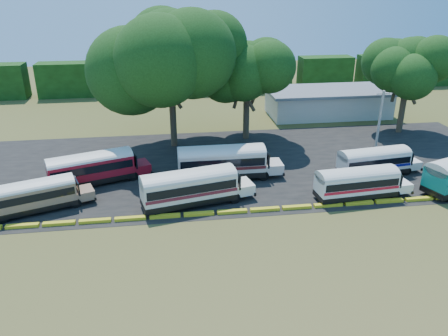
{
  "coord_description": "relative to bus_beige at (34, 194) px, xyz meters",
  "views": [
    {
      "loc": [
        -6.99,
        -33.03,
        19.23
      ],
      "look_at": [
        -1.54,
        6.0,
        2.3
      ],
      "focal_mm": 35.0,
      "sensor_mm": 36.0,
      "label": 1
    }
  ],
  "objects": [
    {
      "name": "tree_east",
      "position": [
        43.94,
        16.81,
        7.86
      ],
      "size": [
        8.37,
        8.37,
        12.73
      ],
      "color": "#3A2A1D",
      "rests_on": "ground"
    },
    {
      "name": "bus_white_red",
      "position": [
        29.81,
        -1.51,
        0.03
      ],
      "size": [
        9.58,
        3.11,
        3.1
      ],
      "rotation": [
        0.0,
        0.0,
        0.08
      ],
      "color": "black",
      "rests_on": "ground"
    },
    {
      "name": "bus_white_blue",
      "position": [
        33.88,
        3.44,
        0.0
      ],
      "size": [
        9.47,
        3.4,
        3.04
      ],
      "rotation": [
        0.0,
        0.0,
        0.12
      ],
      "color": "black",
      "rests_on": "ground"
    },
    {
      "name": "bus_red",
      "position": [
        4.47,
        5.33,
        0.21
      ],
      "size": [
        10.49,
        5.67,
        3.36
      ],
      "rotation": [
        0.0,
        0.0,
        0.33
      ],
      "color": "black",
      "rests_on": "ground"
    },
    {
      "name": "tree_west",
      "position": [
        12.95,
        15.57,
        9.87
      ],
      "size": [
        13.28,
        13.28,
        16.49
      ],
      "color": "#3A2A1D",
      "rests_on": "ground"
    },
    {
      "name": "bus_cream_west",
      "position": [
        14.01,
        -0.66,
        0.25
      ],
      "size": [
        10.91,
        4.84,
        3.48
      ],
      "rotation": [
        0.0,
        0.0,
        0.22
      ],
      "color": "black",
      "rests_on": "ground"
    },
    {
      "name": "utility_pole",
      "position": [
        37.08,
        9.73,
        2.22
      ],
      "size": [
        1.6,
        0.3,
        7.65
      ],
      "color": "gray",
      "rests_on": "ground"
    },
    {
      "name": "bus_beige",
      "position": [
        0.0,
        0.0,
        0.0
      ],
      "size": [
        9.33,
        5.19,
        3.0
      ],
      "rotation": [
        0.0,
        0.0,
        0.35
      ],
      "color": "black",
      "rests_on": "ground"
    },
    {
      "name": "bus_cream_east",
      "position": [
        17.77,
        4.8,
        0.33
      ],
      "size": [
        11.05,
        2.83,
        3.63
      ],
      "rotation": [
        0.0,
        0.0,
        0.0
      ],
      "color": "black",
      "rests_on": "ground"
    },
    {
      "name": "tree_center",
      "position": [
        22.47,
        17.19,
        7.4
      ],
      "size": [
        9.26,
        9.26,
        12.57
      ],
      "color": "#3A2A1D",
      "rests_on": "ground"
    },
    {
      "name": "asphalt_strip",
      "position": [
        20.0,
        8.21,
        -1.71
      ],
      "size": [
        64.0,
        24.0,
        0.02
      ],
      "primitive_type": "cube",
      "color": "black",
      "rests_on": "ground"
    },
    {
      "name": "terminal_building",
      "position": [
        37.0,
        26.21,
        0.31
      ],
      "size": [
        19.0,
        9.0,
        4.0
      ],
      "color": "beige",
      "rests_on": "ground"
    },
    {
      "name": "ground",
      "position": [
        19.0,
        -3.79,
        -1.72
      ],
      "size": [
        160.0,
        160.0,
        0.0
      ],
      "primitive_type": "plane",
      "color": "#384717",
      "rests_on": "ground"
    },
    {
      "name": "curb",
      "position": [
        19.0,
        -2.79,
        -1.57
      ],
      "size": [
        53.7,
        0.45,
        0.3
      ],
      "color": "yellow",
      "rests_on": "ground"
    },
    {
      "name": "treeline_backdrop",
      "position": [
        19.0,
        44.21,
        1.28
      ],
      "size": [
        130.0,
        4.0,
        6.0
      ],
      "color": "black",
      "rests_on": "ground"
    }
  ]
}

